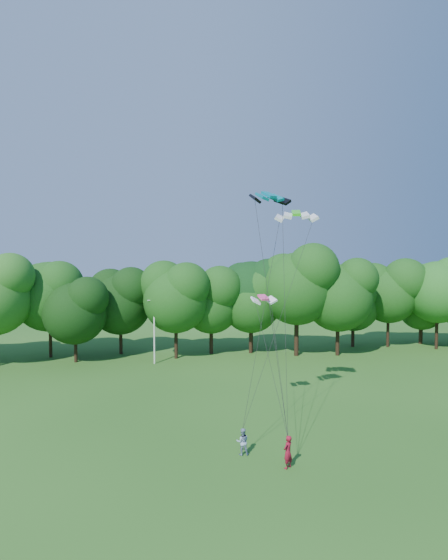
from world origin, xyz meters
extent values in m
plane|color=#225417|center=(0.00, 0.00, 0.00)|extent=(160.00, 160.00, 0.00)
cylinder|color=silver|center=(-4.16, 32.00, 3.66)|extent=(0.18, 0.18, 7.32)
cube|color=silver|center=(-4.16, 32.00, 7.14)|extent=(1.47, 0.18, 0.08)
imported|color=maroon|center=(3.61, 6.35, 0.93)|extent=(0.81, 0.78, 1.86)
imported|color=#8B9EC1|center=(1.39, 8.36, 0.81)|extent=(0.84, 0.69, 1.61)
cube|color=#047385|center=(3.50, 10.57, 15.90)|extent=(2.82, 1.91, 0.59)
cube|color=#3AD31F|center=(6.36, 13.84, 15.11)|extent=(3.23, 2.02, 0.59)
cube|color=#FF468D|center=(4.14, 14.66, 8.92)|extent=(2.01, 1.24, 0.41)
cylinder|color=black|center=(7.94, 36.89, 2.37)|extent=(0.53, 0.53, 4.74)
ellipsoid|color=black|center=(7.94, 36.89, 8.62)|extent=(9.48, 9.48, 10.35)
cylinder|color=#332014|center=(31.99, 34.65, 2.20)|extent=(0.48, 0.48, 4.40)
ellipsoid|color=#215D1C|center=(31.99, 34.65, 8.01)|extent=(8.81, 8.81, 9.61)
camera|label=1|loc=(-3.43, -16.93, 11.88)|focal=28.00mm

